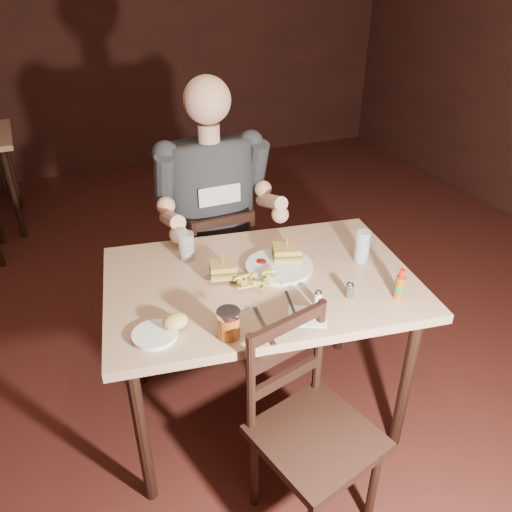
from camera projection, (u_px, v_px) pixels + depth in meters
name	position (u px, v px, depth m)	size (l,w,h in m)	color
room_shell	(219.00, 117.00, 1.89)	(7.00, 7.00, 7.00)	black
main_table	(260.00, 293.00, 2.12)	(1.38, 1.02, 0.77)	tan
chair_far	(215.00, 271.00, 2.80)	(0.38, 0.42, 0.83)	black
chair_near	(317.00, 437.00, 1.79)	(0.40, 0.43, 0.86)	black
diner	(214.00, 185.00, 2.49)	(0.60, 0.47, 1.04)	#292B2D
dinner_plate	(279.00, 267.00, 2.14)	(0.28, 0.28, 0.02)	white
sandwich_left	(223.00, 266.00, 2.04)	(0.11, 0.09, 0.10)	tan
sandwich_right	(287.00, 248.00, 2.16)	(0.12, 0.10, 0.10)	tan
fries_pile	(259.00, 279.00, 2.01)	(0.22, 0.16, 0.04)	#CEBE50
ketchup_dollop	(261.00, 261.00, 2.15)	(0.05, 0.05, 0.01)	maroon
glass_left	(187.00, 246.00, 2.18)	(0.07, 0.07, 0.13)	silver
glass_right	(362.00, 247.00, 2.16)	(0.06, 0.06, 0.14)	silver
hot_sauce	(400.00, 284.00, 1.92)	(0.04, 0.04, 0.13)	#934011
salt_shaker	(318.00, 298.00, 1.91)	(0.03, 0.03, 0.06)	white
pepper_shaker	(349.00, 290.00, 1.95)	(0.03, 0.03, 0.06)	#38332D
syrup_dispenser	(229.00, 324.00, 1.73)	(0.08, 0.08, 0.11)	#934011
napkin	(307.00, 316.00, 1.85)	(0.14, 0.13, 0.00)	white
knife	(264.00, 325.00, 1.80)	(0.01, 0.22, 0.01)	silver
fork	(290.00, 302.00, 1.92)	(0.01, 0.15, 0.00)	silver
side_plate	(155.00, 336.00, 1.75)	(0.16, 0.16, 0.01)	white
bread_roll	(175.00, 321.00, 1.76)	(0.09, 0.08, 0.05)	#D4B359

